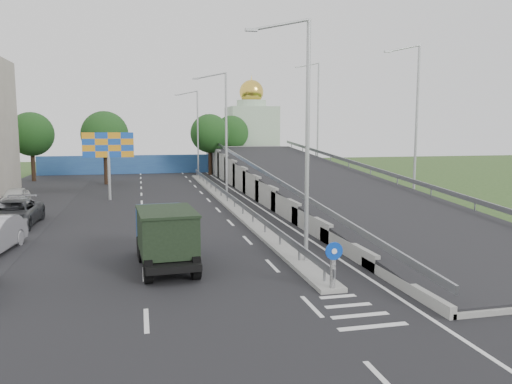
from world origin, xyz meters
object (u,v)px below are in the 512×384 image
object	(u,v)px
lamp_post_mid	(224,129)
dump_truck	(165,234)
sign_bollard	(333,265)
parked_car_d	(12,211)
church	(251,132)
lamp_post_far	(196,128)
parked_car_e	(15,197)
parked_car_c	(13,214)
billboard	(108,149)
lamp_post_near	(303,129)

from	to	relation	value
lamp_post_mid	dump_truck	xyz separation A→B (m)	(-5.72, -18.89, -4.40)
sign_bollard	parked_car_d	xyz separation A→B (m)	(-14.33, 16.96, -0.28)
church	lamp_post_far	bearing A→B (deg)	-125.24
parked_car_e	parked_car_c	bearing A→B (deg)	-80.12
lamp_post_far	parked_car_e	xyz separation A→B (m)	(-15.78, -20.03, -5.09)
church	billboard	world-z (taller)	church
lamp_post_mid	lamp_post_far	size ratio (longest dim) A/B	1.00
sign_bollard	lamp_post_near	xyz separation A→B (m)	(0.11, 3.83, 4.77)
lamp_post_far	parked_car_e	size ratio (longest dim) A/B	2.38
sign_bollard	church	distance (m)	58.84
church	parked_car_e	xyz separation A→B (m)	(-25.67, -34.03, -4.59)
lamp_post_far	parked_car_c	size ratio (longest dim) A/B	1.78
lamp_post_mid	church	size ratio (longest dim) A/B	0.73
dump_truck	parked_car_e	world-z (taller)	dump_truck
church	lamp_post_near	bearing A→B (deg)	-100.38
lamp_post_far	dump_truck	distance (m)	39.55
church	parked_car_c	world-z (taller)	church
parked_car_e	church	bearing A→B (deg)	51.11
lamp_post_far	church	bearing A→B (deg)	54.76
sign_bollard	parked_car_e	xyz separation A→B (m)	(-15.67, 23.79, -0.31)
lamp_post_near	lamp_post_mid	bearing A→B (deg)	90.00
lamp_post_mid	parked_car_c	distance (m)	17.06
church	parked_car_c	distance (m)	48.77
lamp_post_far	dump_truck	world-z (taller)	lamp_post_far
sign_bollard	church	size ratio (longest dim) A/B	0.12
lamp_post_near	lamp_post_mid	xyz separation A→B (m)	(0.00, 20.00, 0.00)
lamp_post_far	billboard	size ratio (longest dim) A/B	1.83
lamp_post_mid	lamp_post_far	xyz separation A→B (m)	(0.00, 20.00, 0.00)
lamp_post_mid	dump_truck	bearing A→B (deg)	-106.83
lamp_post_mid	church	distance (m)	35.41
church	parked_car_c	size ratio (longest dim) A/B	2.44
sign_bollard	parked_car_d	bearing A→B (deg)	130.19
sign_bollard	parked_car_d	size ratio (longest dim) A/B	0.32
church	billboard	bearing A→B (deg)	-120.70
sign_bollard	dump_truck	bearing A→B (deg)	138.64
dump_truck	parked_car_c	distance (m)	13.55
parked_car_e	billboard	bearing A→B (deg)	15.10
sign_bollard	lamp_post_mid	world-z (taller)	lamp_post_mid
dump_truck	lamp_post_mid	bearing A→B (deg)	69.64
parked_car_e	lamp_post_near	bearing A→B (deg)	-53.55
lamp_post_mid	billboard	xyz separation A→B (m)	(-9.11, 2.00, -1.62)
parked_car_e	lamp_post_far	bearing A→B (deg)	49.91
dump_truck	lamp_post_far	bearing A→B (deg)	78.11
lamp_post_far	lamp_post_mid	bearing A→B (deg)	-90.00
lamp_post_near	dump_truck	xyz separation A→B (m)	(-5.72, 1.11, -4.40)
dump_truck	parked_car_c	bearing A→B (deg)	124.58
lamp_post_mid	parked_car_d	distance (m)	16.77
lamp_post_near	parked_car_c	distance (m)	19.02
lamp_post_near	lamp_post_mid	world-z (taller)	same
lamp_post_far	parked_car_e	bearing A→B (deg)	-128.22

